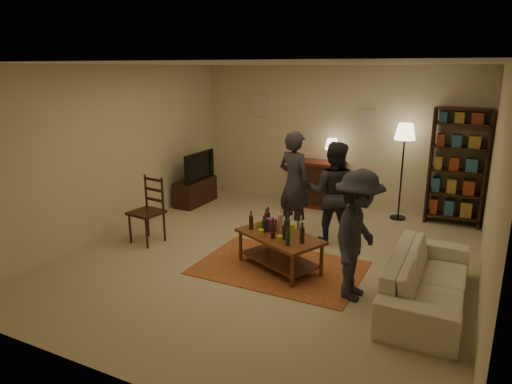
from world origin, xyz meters
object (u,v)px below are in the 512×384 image
Objects in this scene: coffee_table at (279,239)px; bookshelf at (457,166)px; dresser at (318,183)px; dining_chair at (149,207)px; person_left at (294,184)px; person_by_sofa at (357,236)px; floor_lamp at (405,138)px; tv_stand at (195,185)px; person_right at (333,193)px; sofa at (428,280)px.

bookshelf is (1.97, 3.03, 0.61)m from coffee_table.
bookshelf is at bearing 1.57° from dresser.
person_left is (1.90, 1.30, 0.30)m from dining_chair.
person_by_sofa is (3.35, -0.37, 0.22)m from dining_chair.
dining_chair is at bearing -138.91° from floor_lamp.
person_left is at bearing 43.58° from person_by_sofa.
coffee_table is 1.42m from person_left.
tv_stand is 2.56m from person_left.
person_right is (0.34, 1.26, 0.37)m from coffee_table.
person_by_sofa is (-0.84, -3.38, -0.25)m from bookshelf.
tv_stand reaches higher than sofa.
dining_chair is at bearing 179.41° from coffee_table.
person_by_sofa is (1.60, -3.31, 0.30)m from dresser.
dresser is at bearing 28.35° from person_by_sofa.
floor_lamp is 0.83× the size of sofa.
sofa is (4.64, -2.20, -0.08)m from tv_stand.
person_left is 2.21m from person_by_sofa.
person_by_sofa is at bearing 104.11° from sofa.
bookshelf is 1.17× the size of floor_lamp.
person_left reaches higher than dining_chair.
coffee_table is at bearing -110.55° from floor_lamp.
dining_chair is at bearing 87.66° from sofa.
person_left is (-2.24, 1.46, 0.55)m from sofa.
bookshelf reaches higher than person_by_sofa.
floor_lamp is 3.32m from person_by_sofa.
tv_stand reaches higher than dining_chair.
dresser is 3.69m from person_by_sofa.
floor_lamp is (1.56, -0.06, 0.99)m from dresser.
coffee_table is at bearing 123.28° from person_left.
floor_lamp is (-0.88, -0.13, 0.43)m from bookshelf.
dining_chair is 0.50× the size of sofa.
coffee_table is 0.86× the size of person_by_sofa.
sofa is 1.31× the size of person_right.
person_left is at bearing -16.99° from tv_stand.
sofa is 2.17m from person_right.
dining_chair reaches higher than sofa.
dining_chair is 0.67× the size of person_by_sofa.
dining_chair is 3.37m from person_by_sofa.
dining_chair is at bearing -75.95° from tv_stand.
person_right reaches higher than sofa.
person_right is at bearing -165.08° from person_left.
tv_stand is at bearing 60.64° from person_by_sofa.
person_left is at bearing 103.51° from coffee_table.
sofa is (0.83, -3.05, -1.16)m from floor_lamp.
dresser is 0.79× the size of floor_lamp.
sofa is at bearing 5.24° from dining_chair.
dresser reaches higher than tv_stand.
coffee_table is 3.27m from floor_lamp.
person_by_sofa is (0.04, -3.25, -0.68)m from floor_lamp.
person_right is at bearing -64.47° from dresser.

